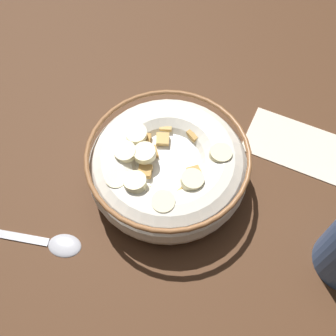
% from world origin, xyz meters
% --- Properties ---
extents(ground_plane, '(1.01, 1.01, 0.02)m').
position_xyz_m(ground_plane, '(0.00, 0.00, -0.01)').
color(ground_plane, '#472B19').
extents(cereal_bowl, '(0.20, 0.20, 0.07)m').
position_xyz_m(cereal_bowl, '(0.00, -0.00, 0.03)').
color(cereal_bowl, silver).
rests_on(cereal_bowl, ground_plane).
extents(spoon, '(0.13, 0.10, 0.01)m').
position_xyz_m(spoon, '(-0.04, -0.16, 0.00)').
color(spoon, '#A5A5AD').
rests_on(spoon, ground_plane).
extents(folded_napkin, '(0.15, 0.12, 0.00)m').
position_xyz_m(folded_napkin, '(0.09, 0.16, 0.00)').
color(folded_napkin, beige).
rests_on(folded_napkin, ground_plane).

